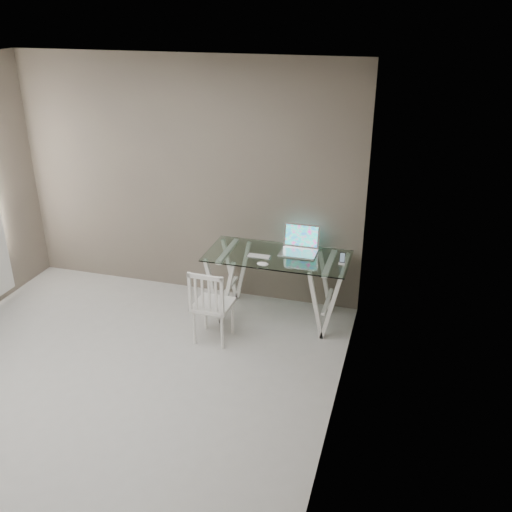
% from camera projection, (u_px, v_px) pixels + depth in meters
% --- Properties ---
extents(room, '(4.50, 4.52, 2.71)m').
position_uv_depth(room, '(63.00, 215.00, 4.29)').
color(room, '#AAA8A2').
rests_on(room, ground).
extents(desk, '(1.50, 0.70, 0.75)m').
position_uv_depth(desk, '(277.00, 286.00, 6.11)').
color(desk, silver).
rests_on(desk, ground).
extents(chair, '(0.38, 0.38, 0.81)m').
position_uv_depth(chair, '(210.00, 303.00, 5.64)').
color(chair, white).
rests_on(chair, ground).
extents(laptop, '(0.38, 0.32, 0.27)m').
position_uv_depth(laptop, '(300.00, 246.00, 6.04)').
color(laptop, silver).
rests_on(laptop, desk).
extents(keyboard, '(0.25, 0.11, 0.01)m').
position_uv_depth(keyboard, '(259.00, 256.00, 5.93)').
color(keyboard, silver).
rests_on(keyboard, desk).
extents(mouse, '(0.12, 0.07, 0.04)m').
position_uv_depth(mouse, '(263.00, 264.00, 5.72)').
color(mouse, white).
rests_on(mouse, desk).
extents(phone_dock, '(0.07, 0.07, 0.12)m').
position_uv_depth(phone_dock, '(342.00, 261.00, 5.76)').
color(phone_dock, white).
rests_on(phone_dock, desk).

